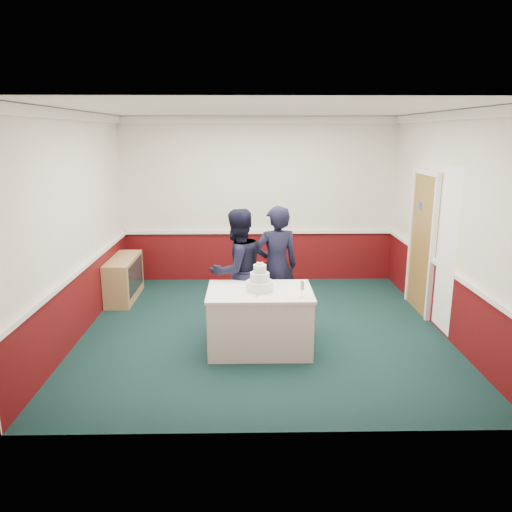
{
  "coord_description": "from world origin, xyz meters",
  "views": [
    {
      "loc": [
        -0.23,
        -6.61,
        2.72
      ],
      "look_at": [
        -0.1,
        -0.1,
        1.1
      ],
      "focal_mm": 35.0,
      "sensor_mm": 36.0,
      "label": 1
    }
  ],
  "objects_px": {
    "sideboard": "(124,278)",
    "person_man": "(237,271)",
    "champagne_flute": "(302,286)",
    "person_woman": "(276,267)",
    "wedding_cake": "(260,282)",
    "cake_table": "(260,319)",
    "cake_knife": "(258,295)"
  },
  "relations": [
    {
      "from": "person_woman",
      "to": "champagne_flute",
      "type": "bearing_deg",
      "value": 89.5
    },
    {
      "from": "person_woman",
      "to": "cake_knife",
      "type": "bearing_deg",
      "value": 61.53
    },
    {
      "from": "wedding_cake",
      "to": "person_woman",
      "type": "height_order",
      "value": "person_woman"
    },
    {
      "from": "wedding_cake",
      "to": "cake_knife",
      "type": "xyz_separation_m",
      "value": [
        -0.03,
        -0.2,
        -0.11
      ]
    },
    {
      "from": "cake_table",
      "to": "person_man",
      "type": "relative_size",
      "value": 0.77
    },
    {
      "from": "person_woman",
      "to": "person_man",
      "type": "bearing_deg",
      "value": 2.8
    },
    {
      "from": "wedding_cake",
      "to": "cake_knife",
      "type": "bearing_deg",
      "value": -98.53
    },
    {
      "from": "wedding_cake",
      "to": "champagne_flute",
      "type": "bearing_deg",
      "value": -29.25
    },
    {
      "from": "cake_table",
      "to": "person_woman",
      "type": "bearing_deg",
      "value": 72.8
    },
    {
      "from": "sideboard",
      "to": "cake_table",
      "type": "relative_size",
      "value": 0.91
    },
    {
      "from": "wedding_cake",
      "to": "person_man",
      "type": "distance_m",
      "value": 0.74
    },
    {
      "from": "cake_table",
      "to": "champagne_flute",
      "type": "xyz_separation_m",
      "value": [
        0.5,
        -0.28,
        0.53
      ]
    },
    {
      "from": "cake_table",
      "to": "person_woman",
      "type": "distance_m",
      "value": 0.99
    },
    {
      "from": "cake_table",
      "to": "wedding_cake",
      "type": "distance_m",
      "value": 0.5
    },
    {
      "from": "person_man",
      "to": "person_woman",
      "type": "relative_size",
      "value": 0.99
    },
    {
      "from": "person_man",
      "to": "champagne_flute",
      "type": "bearing_deg",
      "value": 94.19
    },
    {
      "from": "cake_knife",
      "to": "cake_table",
      "type": "bearing_deg",
      "value": 98.27
    },
    {
      "from": "sideboard",
      "to": "cake_knife",
      "type": "xyz_separation_m",
      "value": [
        2.18,
        -2.25,
        0.44
      ]
    },
    {
      "from": "person_man",
      "to": "sideboard",
      "type": "bearing_deg",
      "value": -71.31
    },
    {
      "from": "cake_table",
      "to": "champagne_flute",
      "type": "height_order",
      "value": "champagne_flute"
    },
    {
      "from": "cake_table",
      "to": "person_woman",
      "type": "xyz_separation_m",
      "value": [
        0.26,
        0.83,
        0.47
      ]
    },
    {
      "from": "wedding_cake",
      "to": "champagne_flute",
      "type": "height_order",
      "value": "wedding_cake"
    },
    {
      "from": "wedding_cake",
      "to": "cake_knife",
      "type": "height_order",
      "value": "wedding_cake"
    },
    {
      "from": "person_man",
      "to": "person_woman",
      "type": "bearing_deg",
      "value": 160.09
    },
    {
      "from": "cake_table",
      "to": "champagne_flute",
      "type": "distance_m",
      "value": 0.78
    },
    {
      "from": "sideboard",
      "to": "person_woman",
      "type": "height_order",
      "value": "person_woman"
    },
    {
      "from": "cake_table",
      "to": "wedding_cake",
      "type": "height_order",
      "value": "wedding_cake"
    },
    {
      "from": "cake_table",
      "to": "cake_knife",
      "type": "bearing_deg",
      "value": -98.53
    },
    {
      "from": "sideboard",
      "to": "person_man",
      "type": "relative_size",
      "value": 0.7
    },
    {
      "from": "champagne_flute",
      "to": "person_woman",
      "type": "height_order",
      "value": "person_woman"
    },
    {
      "from": "champagne_flute",
      "to": "person_man",
      "type": "relative_size",
      "value": 0.12
    },
    {
      "from": "cake_knife",
      "to": "sideboard",
      "type": "bearing_deg",
      "value": 150.92
    }
  ]
}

